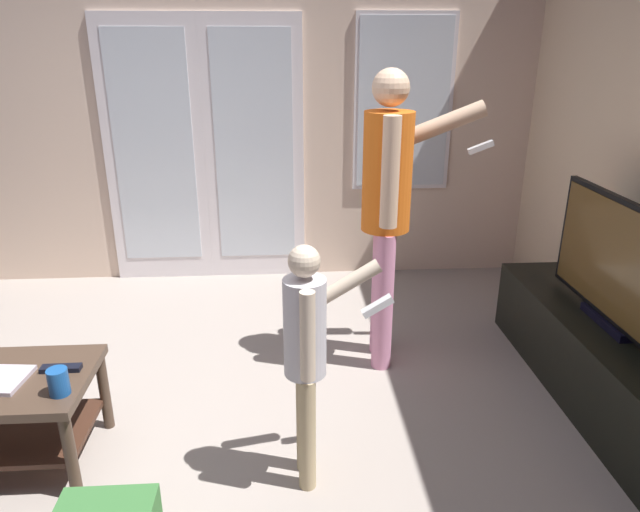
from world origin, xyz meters
TOP-DOWN VIEW (x-y plane):
  - ground_plane at (0.00, 0.00)m, footprint 5.20×4.67m
  - wall_back_with_doors at (0.05, 2.30)m, footprint 5.20×0.09m
  - tv_stand at (2.26, 0.41)m, footprint 0.43×1.76m
  - flat_screen_tv at (2.26, 0.42)m, footprint 0.08×1.10m
  - person_adult at (1.20, 0.89)m, footprint 0.74×0.45m
  - person_child at (0.72, -0.08)m, footprint 0.46×0.31m
  - cup_near_edge at (-0.29, -0.05)m, footprint 0.08×0.08m
  - tv_remote_black at (-0.35, 0.13)m, footprint 0.17×0.05m

SIDE VIEW (x-z plane):
  - ground_plane at x=0.00m, z-range -0.02..0.00m
  - tv_stand at x=2.26m, z-range 0.00..0.43m
  - tv_remote_black at x=-0.35m, z-range 0.44..0.46m
  - cup_near_edge at x=-0.29m, z-range 0.44..0.55m
  - person_child at x=0.72m, z-range 0.11..1.18m
  - flat_screen_tv at x=2.26m, z-range 0.43..1.09m
  - person_adult at x=1.20m, z-range 0.17..1.83m
  - wall_back_with_doors at x=0.05m, z-range -0.05..2.76m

